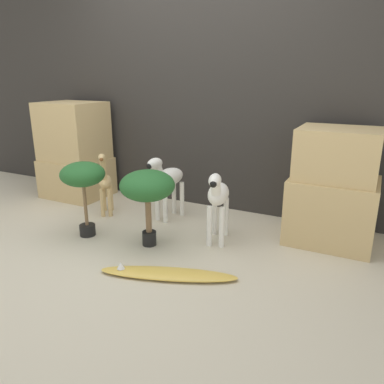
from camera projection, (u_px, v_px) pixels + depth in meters
ground_plane at (124, 254)px, 2.88m from camera, size 14.00×14.00×0.00m
wall_back at (201, 98)px, 3.73m from camera, size 6.40×0.08×2.20m
rock_pillar_left at (75, 151)px, 4.16m from camera, size 0.67×0.57×1.05m
rock_pillar_right at (334, 189)px, 3.01m from camera, size 0.67×0.57×0.93m
zebra_right at (218, 197)px, 2.99m from camera, size 0.24×0.47×0.62m
zebra_left at (167, 179)px, 3.50m from camera, size 0.23×0.47×0.62m
giraffe_figurine at (105, 183)px, 3.62m from camera, size 0.29×0.36×0.64m
potted_palm_front at (83, 178)px, 3.08m from camera, size 0.37×0.37×0.64m
potted_palm_back at (147, 188)px, 2.90m from camera, size 0.43×0.43×0.62m
surfboard at (167, 274)px, 2.56m from camera, size 0.96×0.49×0.09m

